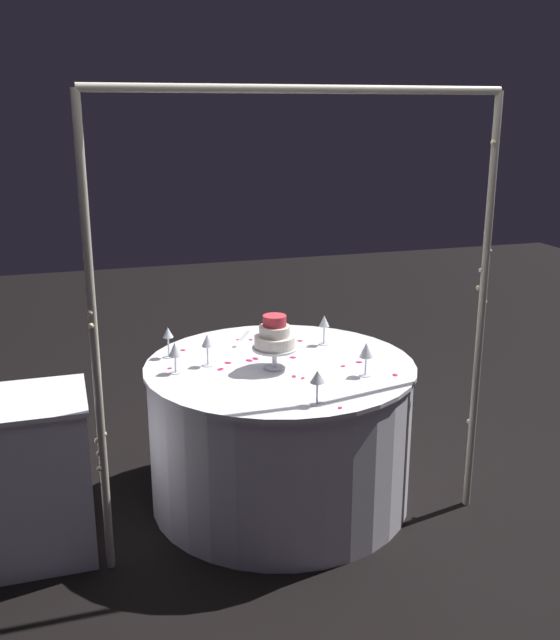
% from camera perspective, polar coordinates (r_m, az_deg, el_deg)
% --- Properties ---
extents(ground_plane, '(12.00, 12.00, 0.00)m').
position_cam_1_polar(ground_plane, '(3.92, 0.00, -13.73)').
color(ground_plane, black).
extents(decorative_arch, '(1.86, 0.06, 2.06)m').
position_cam_1_polar(decorative_arch, '(3.12, 1.93, 4.63)').
color(decorative_arch, '#B7B29E').
rests_on(decorative_arch, ground).
extents(main_table, '(1.35, 1.35, 0.74)m').
position_cam_1_polar(main_table, '(3.75, 0.00, -8.81)').
color(main_table, white).
rests_on(main_table, ground).
extents(side_table, '(0.49, 0.49, 0.75)m').
position_cam_1_polar(side_table, '(3.50, -18.63, -11.56)').
color(side_table, white).
rests_on(side_table, ground).
extents(tiered_cake, '(0.22, 0.22, 0.27)m').
position_cam_1_polar(tiered_cake, '(3.49, -0.43, -1.38)').
color(tiered_cake, silver).
rests_on(tiered_cake, main_table).
extents(wine_glass_0, '(0.06, 0.06, 0.16)m').
position_cam_1_polar(wine_glass_0, '(3.87, 3.50, -0.23)').
color(wine_glass_0, silver).
rests_on(wine_glass_0, main_table).
extents(wine_glass_1, '(0.06, 0.06, 0.15)m').
position_cam_1_polar(wine_glass_1, '(3.09, 2.93, -4.66)').
color(wine_glass_1, silver).
rests_on(wine_glass_1, main_table).
extents(wine_glass_2, '(0.06, 0.06, 0.15)m').
position_cam_1_polar(wine_glass_2, '(3.48, -8.28, -2.41)').
color(wine_glass_2, silver).
rests_on(wine_glass_2, main_table).
extents(wine_glass_3, '(0.06, 0.06, 0.16)m').
position_cam_1_polar(wine_glass_3, '(3.43, 6.79, -2.48)').
color(wine_glass_3, silver).
rests_on(wine_glass_3, main_table).
extents(wine_glass_4, '(0.06, 0.06, 0.16)m').
position_cam_1_polar(wine_glass_4, '(3.71, -8.82, -1.16)').
color(wine_glass_4, silver).
rests_on(wine_glass_4, main_table).
extents(wine_glass_5, '(0.06, 0.06, 0.16)m').
position_cam_1_polar(wine_glass_5, '(3.56, -5.75, -1.78)').
color(wine_glass_5, silver).
rests_on(wine_glass_5, main_table).
extents(cake_knife, '(0.17, 0.27, 0.01)m').
position_cam_1_polar(cake_knife, '(3.97, -3.08, -1.56)').
color(cake_knife, silver).
rests_on(cake_knife, main_table).
extents(rose_petal_0, '(0.03, 0.03, 0.00)m').
position_cam_1_polar(rose_petal_0, '(3.44, 1.11, -4.45)').
color(rose_petal_0, '#C61951').
rests_on(rose_petal_0, main_table).
extents(rose_petal_1, '(0.03, 0.03, 0.00)m').
position_cam_1_polar(rose_petal_1, '(3.97, -2.32, -1.55)').
color(rose_petal_1, '#C61951').
rests_on(rose_petal_1, main_table).
extents(rose_petal_2, '(0.03, 0.04, 0.00)m').
position_cam_1_polar(rose_petal_2, '(3.50, 9.05, -4.29)').
color(rose_petal_2, '#C61951').
rests_on(rose_petal_2, main_table).
extents(rose_petal_3, '(0.03, 0.02, 0.00)m').
position_cam_1_polar(rose_petal_3, '(3.58, -8.68, -3.77)').
color(rose_petal_3, '#C61951').
rests_on(rose_petal_3, main_table).
extents(rose_petal_4, '(0.04, 0.04, 0.00)m').
position_cam_1_polar(rose_petal_4, '(3.95, 1.59, -1.64)').
color(rose_petal_4, '#C61951').
rests_on(rose_petal_4, main_table).
extents(rose_petal_5, '(0.04, 0.05, 0.00)m').
position_cam_1_polar(rose_petal_5, '(3.68, -1.94, -3.05)').
color(rose_petal_5, '#C61951').
rests_on(rose_petal_5, main_table).
extents(rose_petal_6, '(0.05, 0.04, 0.00)m').
position_cam_1_polar(rose_petal_6, '(3.54, -4.71, -3.88)').
color(rose_petal_6, '#C61951').
rests_on(rose_petal_6, main_table).
extents(rose_petal_7, '(0.03, 0.03, 0.00)m').
position_cam_1_polar(rose_petal_7, '(3.41, 1.81, -4.60)').
color(rose_petal_7, '#C61951').
rests_on(rose_petal_7, main_table).
extents(rose_petal_8, '(0.05, 0.05, 0.00)m').
position_cam_1_polar(rose_petal_8, '(3.65, -2.45, -3.19)').
color(rose_petal_8, '#C61951').
rests_on(rose_petal_8, main_table).
extents(rose_petal_9, '(0.03, 0.03, 0.00)m').
position_cam_1_polar(rose_petal_9, '(3.10, 4.76, -6.90)').
color(rose_petal_9, '#C61951').
rests_on(rose_petal_9, main_table).
extents(rose_petal_10, '(0.04, 0.03, 0.00)m').
position_cam_1_polar(rose_petal_10, '(3.83, -7.65, -2.36)').
color(rose_petal_10, '#C61951').
rests_on(rose_petal_10, main_table).
extents(rose_petal_11, '(0.04, 0.04, 0.00)m').
position_cam_1_polar(rose_petal_11, '(3.69, 1.03, -2.96)').
color(rose_petal_11, '#C61951').
rests_on(rose_petal_11, main_table).
extents(rose_petal_12, '(0.03, 0.03, 0.00)m').
position_cam_1_polar(rose_petal_12, '(3.58, 4.99, -3.63)').
color(rose_petal_12, '#C61951').
rests_on(rose_petal_12, main_table).
extents(rose_petal_13, '(0.05, 0.04, 0.00)m').
position_cam_1_polar(rose_petal_13, '(3.62, -4.12, -3.38)').
color(rose_petal_13, '#C61951').
rests_on(rose_petal_13, main_table).
extents(rose_petal_14, '(0.03, 0.02, 0.00)m').
position_cam_1_polar(rose_petal_14, '(3.98, -3.28, -1.55)').
color(rose_petal_14, '#C61951').
rests_on(rose_petal_14, main_table).
extents(rose_petal_15, '(0.04, 0.04, 0.00)m').
position_cam_1_polar(rose_petal_15, '(3.64, 6.25, -3.31)').
color(rose_petal_15, '#C61951').
rests_on(rose_petal_15, main_table).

